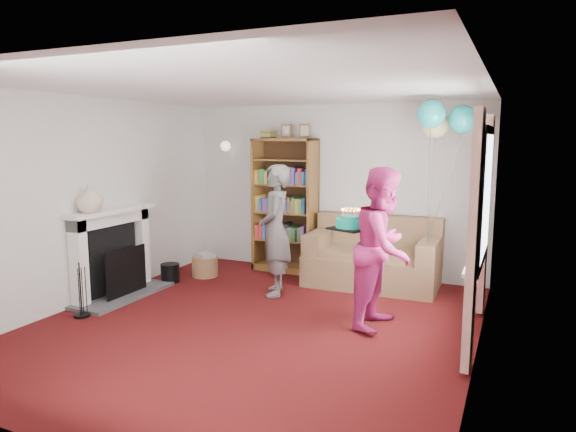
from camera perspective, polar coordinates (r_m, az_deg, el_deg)
The scene contains 16 objects.
ground at distance 5.69m, azimuth -3.75°, elevation -11.96°, with size 5.00×5.00×0.00m, color #360A08.
wall_back at distance 7.67m, azimuth 5.00°, elevation 2.98°, with size 4.50×0.02×2.50m, color silver.
wall_left at distance 6.74m, azimuth -21.08°, elevation 1.66°, with size 0.02×5.00×2.50m, color silver.
wall_right at distance 4.76m, azimuth 20.86°, elevation -0.99°, with size 0.02×5.00×2.50m, color silver.
ceiling at distance 5.35m, azimuth -4.02°, elevation 14.03°, with size 4.50×5.00×0.01m, color white.
fireplace at distance 6.88m, azimuth -18.60°, elevation -4.32°, with size 0.55×1.80×1.12m.
window_bay at distance 5.37m, azimuth 20.66°, elevation -0.46°, with size 0.14×2.02×2.20m.
wall_sconce at distance 8.25m, azimuth -6.93°, elevation 7.73°, with size 0.16×0.23×0.16m.
bookcase at distance 7.76m, azimuth -0.25°, elevation 1.05°, with size 0.95×0.42×2.21m.
sofa at distance 7.19m, azimuth 9.46°, elevation -4.79°, with size 1.76×0.93×0.93m.
wicker_basket at distance 7.64m, azimuth -9.21°, elevation -5.48°, with size 0.38×0.38×0.34m.
person_striped at distance 6.54m, azimuth -1.42°, elevation -1.60°, with size 0.61×0.40×1.68m, color black.
person_magenta at distance 5.52m, azimuth 10.58°, elevation -3.49°, with size 0.83×0.65×1.71m, color #B92569.
birthday_cake at distance 5.58m, azimuth 6.96°, elevation -0.79°, with size 0.38×0.38×0.22m.
balloons at distance 6.45m, azimuth 16.85°, elevation 10.22°, with size 0.66×0.71×1.77m.
mantel_vase at distance 6.53m, azimuth -21.16°, elevation 1.80°, with size 0.31×0.31×0.33m, color beige.
Camera 1 is at (2.52, -4.70, 2.00)m, focal length 32.00 mm.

